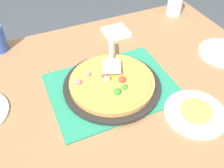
# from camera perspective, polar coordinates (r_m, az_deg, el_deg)

# --- Properties ---
(dining_table) EXTENTS (1.40, 1.00, 0.75)m
(dining_table) POSITION_cam_1_polar(r_m,az_deg,el_deg) (1.06, 0.00, -4.99)
(dining_table) COLOR olive
(dining_table) RESTS_ON ground_plane
(placemat) EXTENTS (0.48, 0.36, 0.01)m
(placemat) POSITION_cam_1_polar(r_m,az_deg,el_deg) (0.98, 0.00, -0.71)
(placemat) COLOR #237F5B
(placemat) RESTS_ON dining_table
(pizza_pan) EXTENTS (0.38, 0.38, 0.01)m
(pizza_pan) POSITION_cam_1_polar(r_m,az_deg,el_deg) (0.97, 0.00, -0.29)
(pizza_pan) COLOR black
(pizza_pan) RESTS_ON placemat
(pizza) EXTENTS (0.33, 0.33, 0.05)m
(pizza) POSITION_cam_1_polar(r_m,az_deg,el_deg) (0.96, -0.02, 0.54)
(pizza) COLOR #B78442
(pizza) RESTS_ON pizza_pan
(plate_far_right) EXTENTS (0.22, 0.22, 0.01)m
(plate_far_right) POSITION_cam_1_polar(r_m,az_deg,el_deg) (0.94, 18.54, -6.33)
(plate_far_right) COLOR white
(plate_far_right) RESTS_ON dining_table
(plate_side) EXTENTS (0.22, 0.22, 0.01)m
(plate_side) POSITION_cam_1_polar(r_m,az_deg,el_deg) (1.25, 24.15, 6.53)
(plate_side) COLOR white
(plate_side) RESTS_ON dining_table
(served_slice_right) EXTENTS (0.11, 0.11, 0.02)m
(served_slice_right) POSITION_cam_1_polar(r_m,az_deg,el_deg) (0.93, 18.72, -5.82)
(served_slice_right) COLOR #EAB747
(served_slice_right) RESTS_ON plate_far_right
(cup_far) EXTENTS (0.08, 0.08, 0.12)m
(cup_far) POSITION_cam_1_polar(r_m,az_deg,el_deg) (1.47, 14.21, 17.41)
(cup_far) COLOR white
(cup_far) RESTS_ON dining_table
(pizza_server) EXTENTS (0.13, 0.23, 0.01)m
(pizza_server) POSITION_cam_1_polar(r_m,az_deg,el_deg) (1.01, -0.15, 5.89)
(pizza_server) COLOR silver
(pizza_server) RESTS_ON pizza
(napkin_stack) EXTENTS (0.12, 0.12, 0.02)m
(napkin_stack) POSITION_cam_1_polar(r_m,az_deg,el_deg) (1.28, 0.95, 11.84)
(napkin_stack) COLOR white
(napkin_stack) RESTS_ON dining_table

